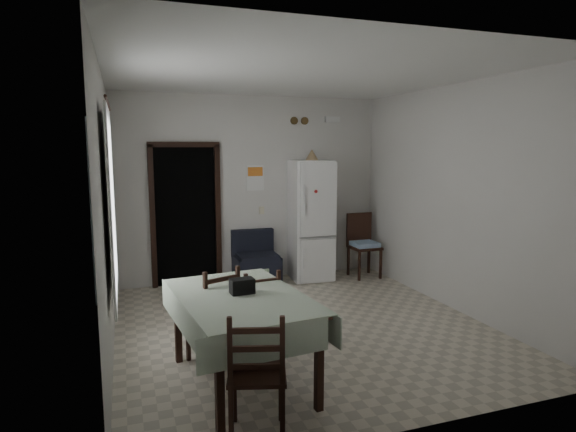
{
  "coord_description": "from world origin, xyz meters",
  "views": [
    {
      "loc": [
        -1.93,
        -5.11,
        2.1
      ],
      "look_at": [
        0.0,
        0.5,
        1.25
      ],
      "focal_mm": 30.0,
      "sensor_mm": 36.0,
      "label": 1
    }
  ],
  "objects_px": {
    "dining_chair_far_left": "(213,314)",
    "dining_chair_near_head": "(257,372)",
    "fridge": "(311,220)",
    "navy_seat": "(256,258)",
    "dining_table": "(241,340)",
    "corner_chair": "(365,246)",
    "dining_chair_far_right": "(257,312)"
  },
  "relations": [
    {
      "from": "fridge",
      "to": "corner_chair",
      "type": "xyz_separation_m",
      "value": [
        0.86,
        -0.21,
        -0.44
      ]
    },
    {
      "from": "navy_seat",
      "to": "dining_table",
      "type": "distance_m",
      "value": 3.22
    },
    {
      "from": "navy_seat",
      "to": "corner_chair",
      "type": "distance_m",
      "value": 1.77
    },
    {
      "from": "dining_chair_far_left",
      "to": "dining_chair_near_head",
      "type": "bearing_deg",
      "value": 72.47
    },
    {
      "from": "navy_seat",
      "to": "dining_table",
      "type": "bearing_deg",
      "value": -106.36
    },
    {
      "from": "dining_table",
      "to": "dining_chair_far_left",
      "type": "bearing_deg",
      "value": 100.29
    },
    {
      "from": "corner_chair",
      "to": "dining_chair_far_left",
      "type": "relative_size",
      "value": 1.06
    },
    {
      "from": "fridge",
      "to": "dining_chair_near_head",
      "type": "height_order",
      "value": "fridge"
    },
    {
      "from": "dining_table",
      "to": "dining_chair_near_head",
      "type": "bearing_deg",
      "value": -101.47
    },
    {
      "from": "dining_table",
      "to": "dining_chair_far_left",
      "type": "relative_size",
      "value": 1.61
    },
    {
      "from": "dining_chair_near_head",
      "to": "dining_table",
      "type": "bearing_deg",
      "value": -78.89
    },
    {
      "from": "fridge",
      "to": "dining_table",
      "type": "bearing_deg",
      "value": -116.98
    },
    {
      "from": "fridge",
      "to": "navy_seat",
      "type": "distance_m",
      "value": 1.05
    },
    {
      "from": "fridge",
      "to": "dining_chair_far_right",
      "type": "xyz_separation_m",
      "value": [
        -1.59,
        -2.55,
        -0.49
      ]
    },
    {
      "from": "fridge",
      "to": "dining_chair_far_left",
      "type": "xyz_separation_m",
      "value": [
        -2.03,
        -2.54,
        -0.46
      ]
    },
    {
      "from": "fridge",
      "to": "navy_seat",
      "type": "xyz_separation_m",
      "value": [
        -0.9,
        0.0,
        -0.54
      ]
    },
    {
      "from": "dining_table",
      "to": "dining_chair_far_right",
      "type": "bearing_deg",
      "value": 54.79
    },
    {
      "from": "navy_seat",
      "to": "dining_chair_near_head",
      "type": "distance_m",
      "value": 4.0
    },
    {
      "from": "dining_chair_far_right",
      "to": "dining_chair_near_head",
      "type": "relative_size",
      "value": 0.94
    },
    {
      "from": "corner_chair",
      "to": "dining_chair_near_head",
      "type": "distance_m",
      "value": 4.6
    },
    {
      "from": "dining_chair_far_right",
      "to": "fridge",
      "type": "bearing_deg",
      "value": -126.25
    },
    {
      "from": "navy_seat",
      "to": "dining_table",
      "type": "xyz_separation_m",
      "value": [
        -0.98,
        -3.07,
        0.0
      ]
    },
    {
      "from": "navy_seat",
      "to": "dining_chair_near_head",
      "type": "relative_size",
      "value": 0.84
    },
    {
      "from": "dining_chair_far_left",
      "to": "dining_chair_far_right",
      "type": "height_order",
      "value": "dining_chair_far_left"
    },
    {
      "from": "dining_chair_near_head",
      "to": "dining_chair_far_left",
      "type": "bearing_deg",
      "value": -70.02
    },
    {
      "from": "corner_chair",
      "to": "dining_chair_far_left",
      "type": "xyz_separation_m",
      "value": [
        -2.89,
        -2.33,
        -0.03
      ]
    },
    {
      "from": "dining_chair_near_head",
      "to": "fridge",
      "type": "bearing_deg",
      "value": -100.47
    },
    {
      "from": "dining_chair_far_left",
      "to": "navy_seat",
      "type": "bearing_deg",
      "value": -135.27
    },
    {
      "from": "dining_chair_far_left",
      "to": "dining_chair_near_head",
      "type": "relative_size",
      "value": 1.0
    },
    {
      "from": "dining_chair_far_left",
      "to": "dining_chair_near_head",
      "type": "xyz_separation_m",
      "value": [
        0.09,
        -1.32,
        -0.0
      ]
    },
    {
      "from": "dining_table",
      "to": "dining_chair_near_head",
      "type": "xyz_separation_m",
      "value": [
        -0.07,
        -0.79,
        0.08
      ]
    },
    {
      "from": "dining_chair_far_right",
      "to": "corner_chair",
      "type": "bearing_deg",
      "value": -140.69
    }
  ]
}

